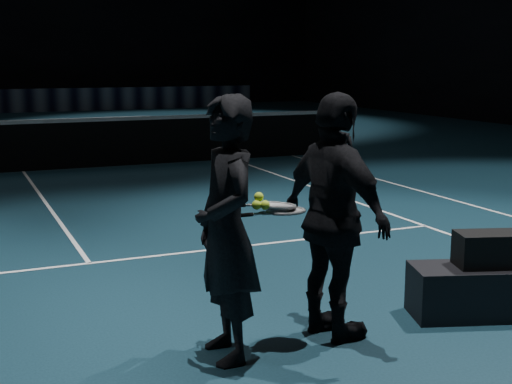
{
  "coord_description": "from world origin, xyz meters",
  "views": [
    {
      "loc": [
        -1.21,
        -13.42,
        2.03
      ],
      "look_at": [
        0.68,
        -9.06,
        1.14
      ],
      "focal_mm": 50.0,
      "sensor_mm": 36.0,
      "label": 1
    }
  ],
  "objects_px": {
    "player_a": "(226,230)",
    "tennis_balls": "(260,203)",
    "player_b": "(335,218)",
    "racket_lower": "(286,211)",
    "racket_bag": "(499,249)",
    "player_bench": "(497,290)",
    "racket_upper": "(277,205)"
  },
  "relations": [
    {
      "from": "player_bench",
      "to": "racket_upper",
      "type": "distance_m",
      "value": 2.06
    },
    {
      "from": "player_a",
      "to": "racket_lower",
      "type": "bearing_deg",
      "value": 93.27
    },
    {
      "from": "racket_bag",
      "to": "racket_lower",
      "type": "height_order",
      "value": "racket_lower"
    },
    {
      "from": "racket_bag",
      "to": "player_b",
      "type": "xyz_separation_m",
      "value": [
        -1.43,
        0.12,
        0.36
      ]
    },
    {
      "from": "player_bench",
      "to": "player_b",
      "type": "relative_size",
      "value": 0.76
    },
    {
      "from": "tennis_balls",
      "to": "player_a",
      "type": "bearing_deg",
      "value": -177.16
    },
    {
      "from": "player_bench",
      "to": "player_a",
      "type": "height_order",
      "value": "player_a"
    },
    {
      "from": "player_a",
      "to": "tennis_balls",
      "type": "xyz_separation_m",
      "value": [
        0.25,
        0.01,
        0.16
      ]
    },
    {
      "from": "player_b",
      "to": "player_bench",
      "type": "bearing_deg",
      "value": -106.63
    },
    {
      "from": "racket_upper",
      "to": "player_b",
      "type": "bearing_deg",
      "value": -9.08
    },
    {
      "from": "racket_bag",
      "to": "player_b",
      "type": "relative_size",
      "value": 0.38
    },
    {
      "from": "player_bench",
      "to": "racket_bag",
      "type": "distance_m",
      "value": 0.34
    },
    {
      "from": "racket_lower",
      "to": "racket_upper",
      "type": "height_order",
      "value": "racket_upper"
    },
    {
      "from": "player_bench",
      "to": "racket_lower",
      "type": "relative_size",
      "value": 2.01
    },
    {
      "from": "player_a",
      "to": "player_b",
      "type": "distance_m",
      "value": 0.85
    },
    {
      "from": "player_b",
      "to": "racket_upper",
      "type": "distance_m",
      "value": 0.47
    },
    {
      "from": "racket_bag",
      "to": "racket_lower",
      "type": "distance_m",
      "value": 1.88
    },
    {
      "from": "racket_bag",
      "to": "player_a",
      "type": "bearing_deg",
      "value": -164.05
    },
    {
      "from": "player_a",
      "to": "tennis_balls",
      "type": "bearing_deg",
      "value": 94.39
    },
    {
      "from": "player_b",
      "to": "racket_bag",
      "type": "bearing_deg",
      "value": -106.63
    },
    {
      "from": "player_b",
      "to": "racket_lower",
      "type": "relative_size",
      "value": 2.66
    },
    {
      "from": "racket_bag",
      "to": "racket_upper",
      "type": "bearing_deg",
      "value": -166.15
    },
    {
      "from": "tennis_balls",
      "to": "player_bench",
      "type": "bearing_deg",
      "value": -3.16
    },
    {
      "from": "player_bench",
      "to": "racket_bag",
      "type": "height_order",
      "value": "racket_bag"
    },
    {
      "from": "racket_lower",
      "to": "racket_upper",
      "type": "bearing_deg",
      "value": 141.34
    },
    {
      "from": "player_b",
      "to": "racket_lower",
      "type": "distance_m",
      "value": 0.41
    },
    {
      "from": "player_a",
      "to": "racket_bag",
      "type": "bearing_deg",
      "value": 89.06
    },
    {
      "from": "racket_bag",
      "to": "racket_upper",
      "type": "distance_m",
      "value": 1.94
    },
    {
      "from": "racket_upper",
      "to": "player_bench",
      "type": "bearing_deg",
      "value": -10.31
    },
    {
      "from": "player_a",
      "to": "racket_lower",
      "type": "xyz_separation_m",
      "value": [
        0.45,
        0.01,
        0.09
      ]
    },
    {
      "from": "player_bench",
      "to": "player_a",
      "type": "xyz_separation_m",
      "value": [
        -2.28,
        0.1,
        0.7
      ]
    },
    {
      "from": "racket_bag",
      "to": "player_b",
      "type": "height_order",
      "value": "player_b"
    }
  ]
}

